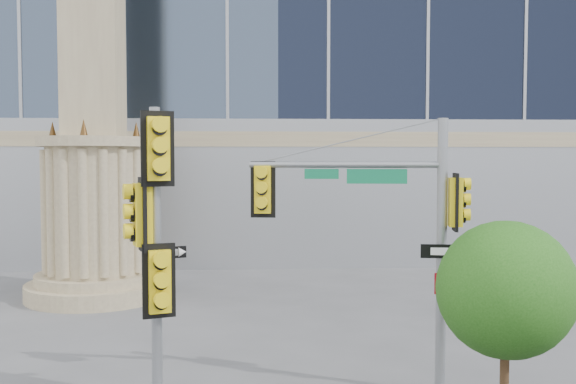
{
  "coord_description": "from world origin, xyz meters",
  "views": [
    {
      "loc": [
        -1.04,
        -11.57,
        4.43
      ],
      "look_at": [
        -0.28,
        2.0,
        3.72
      ],
      "focal_mm": 40.0,
      "sensor_mm": 36.0,
      "label": 1
    }
  ],
  "objects": [
    {
      "name": "main_signal_pole",
      "position": [
        1.56,
        0.29,
        3.21
      ],
      "size": [
        3.98,
        1.0,
        5.18
      ],
      "rotation": [
        0.0,
        0.0,
        -0.16
      ],
      "color": "slate",
      "rests_on": "ground"
    },
    {
      "name": "street_tree",
      "position": [
        2.98,
        -1.78,
        2.28
      ],
      "size": [
        2.22,
        2.17,
        3.46
      ],
      "color": "gray",
      "rests_on": "ground"
    },
    {
      "name": "monument",
      "position": [
        -6.0,
        9.0,
        5.52
      ],
      "size": [
        4.4,
        4.4,
        16.6
      ],
      "color": "gray",
      "rests_on": "ground"
    },
    {
      "name": "secondary_signal_pole",
      "position": [
        -2.8,
        -0.02,
        3.14
      ],
      "size": [
        1.0,
        0.72,
        5.35
      ],
      "rotation": [
        0.0,
        0.0,
        0.34
      ],
      "color": "slate",
      "rests_on": "ground"
    }
  ]
}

